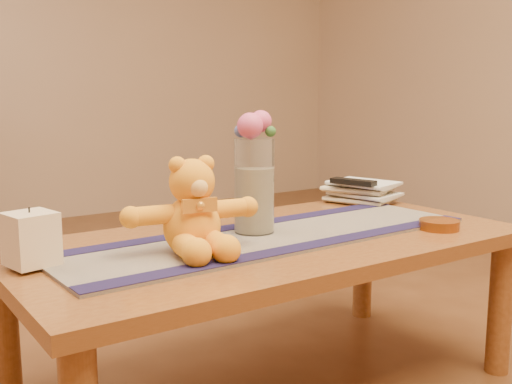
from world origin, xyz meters
TOP-DOWN VIEW (x-y plane):
  - wall_back at (0.00, 2.75)m, footprint 5.50×0.00m
  - coffee_table_top at (0.00, 0.00)m, footprint 1.40×0.70m
  - table_leg_fr at (0.64, -0.29)m, footprint 0.07×0.07m
  - table_leg_bl at (-0.64, 0.29)m, footprint 0.07×0.07m
  - table_leg_br at (0.64, 0.29)m, footprint 0.07×0.07m
  - persian_runner at (-0.01, -0.01)m, footprint 1.21×0.38m
  - runner_border_near at (-0.00, -0.15)m, footprint 1.20×0.09m
  - runner_border_far at (-0.01, 0.14)m, footprint 1.20×0.09m
  - teddy_bear at (-0.26, -0.03)m, footprint 0.36×0.31m
  - pillar_candle at (-0.62, 0.07)m, footprint 0.12×0.12m
  - candle_wick at (-0.62, 0.07)m, footprint 0.00×0.00m
  - glass_vase at (-0.02, 0.05)m, footprint 0.11×0.11m
  - potpourri_fill at (-0.02, 0.05)m, footprint 0.09×0.09m
  - rose_left at (-0.04, 0.04)m, footprint 0.07×0.07m
  - rose_right at (0.00, 0.05)m, footprint 0.06×0.06m
  - blue_flower_back at (-0.01, 0.08)m, footprint 0.04×0.04m
  - blue_flower_side at (-0.05, 0.07)m, footprint 0.04×0.04m
  - leaf_sprig at (0.02, 0.03)m, footprint 0.03×0.03m
  - bronze_ball at (-0.20, -0.00)m, footprint 0.07×0.07m
  - book_bottom at (0.50, 0.22)m, footprint 0.23×0.27m
  - book_lower at (0.50, 0.22)m, footprint 0.21×0.25m
  - book_upper at (0.49, 0.22)m, footprint 0.24×0.27m
  - book_top at (0.50, 0.22)m, footprint 0.22×0.26m
  - tv_remote at (0.50, 0.21)m, footprint 0.09×0.17m
  - amber_dish at (0.46, -0.20)m, footprint 0.14×0.14m

SIDE VIEW (x-z plane):
  - table_leg_fr at x=0.64m, z-range 0.00..0.41m
  - table_leg_bl at x=-0.64m, z-range 0.00..0.41m
  - table_leg_br at x=0.64m, z-range 0.00..0.41m
  - coffee_table_top at x=0.00m, z-range 0.41..0.45m
  - persian_runner at x=-0.01m, z-range 0.45..0.46m
  - runner_border_near at x=0.00m, z-range 0.46..0.46m
  - runner_border_far at x=-0.01m, z-range 0.46..0.46m
  - book_bottom at x=0.50m, z-range 0.45..0.47m
  - amber_dish at x=0.46m, z-range 0.45..0.48m
  - book_lower at x=0.50m, z-range 0.47..0.49m
  - bronze_ball at x=-0.20m, z-range 0.46..0.52m
  - book_upper at x=0.49m, z-range 0.49..0.51m
  - book_top at x=0.50m, z-range 0.51..0.53m
  - pillar_candle at x=-0.62m, z-range 0.46..0.58m
  - tv_remote at x=0.50m, z-range 0.53..0.54m
  - potpourri_fill at x=-0.02m, z-range 0.46..0.64m
  - teddy_bear at x=-0.26m, z-range 0.46..0.68m
  - candle_wick at x=-0.62m, z-range 0.58..0.59m
  - glass_vase at x=-0.02m, z-range 0.46..0.72m
  - leaf_sprig at x=0.02m, z-range 0.72..0.75m
  - blue_flower_side at x=-0.05m, z-range 0.72..0.76m
  - blue_flower_back at x=-0.01m, z-range 0.72..0.77m
  - rose_left at x=-0.04m, z-range 0.72..0.79m
  - rose_right at x=0.00m, z-range 0.73..0.79m
  - wall_back at x=0.00m, z-range -1.40..4.10m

